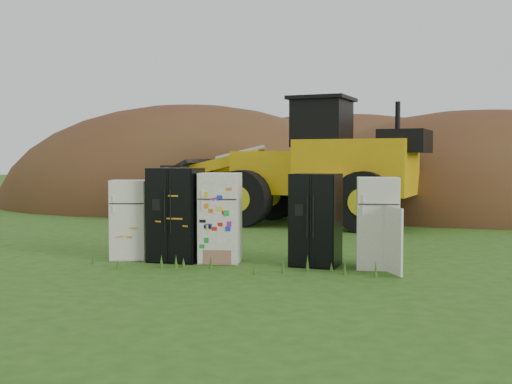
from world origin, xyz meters
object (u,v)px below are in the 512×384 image
at_px(fridge_black_right, 316,220).
at_px(wheel_loader, 291,162).
at_px(fridge_sticker, 220,218).
at_px(fridge_black_side, 176,215).
at_px(fridge_leftmost, 129,220).
at_px(fridge_open_door, 378,223).

distance_m(fridge_black_right, wheel_loader, 7.73).
relative_size(fridge_sticker, fridge_black_right, 1.00).
bearing_deg(wheel_loader, fridge_black_side, -87.28).
bearing_deg(wheel_loader, fridge_leftmost, -94.69).
bearing_deg(fridge_black_side, fridge_leftmost, 179.89).
height_order(fridge_black_side, fridge_open_door, fridge_black_side).
bearing_deg(fridge_leftmost, fridge_black_side, -18.09).
relative_size(fridge_leftmost, fridge_black_side, 0.86).
height_order(fridge_open_door, wheel_loader, wheel_loader).
distance_m(fridge_black_side, fridge_sticker, 0.89).
bearing_deg(fridge_leftmost, fridge_black_right, -15.72).
bearing_deg(fridge_black_side, wheel_loader, 84.15).
bearing_deg(fridge_open_door, wheel_loader, 106.68).
bearing_deg(fridge_black_side, fridge_black_right, 3.12).
relative_size(fridge_leftmost, fridge_black_right, 0.91).
height_order(fridge_leftmost, fridge_black_right, fridge_black_right).
height_order(fridge_sticker, fridge_black_right, fridge_sticker).
xyz_separation_m(fridge_leftmost, wheel_loader, (2.12, 7.46, 1.13)).
bearing_deg(fridge_sticker, wheel_loader, 81.95).
bearing_deg(fridge_leftmost, wheel_loader, 58.75).
bearing_deg(fridge_black_right, wheel_loader, 110.41).
bearing_deg(wheel_loader, fridge_sticker, -80.62).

